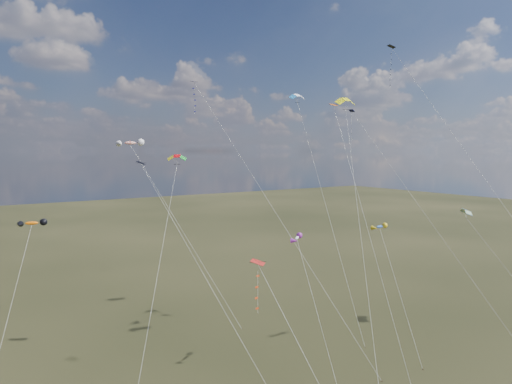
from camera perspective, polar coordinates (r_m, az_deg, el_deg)
diamond_black_high at (r=67.46m, az=18.02°, el=12.85°), size 1.33×32.05×38.78m
diamond_navy_tall at (r=60.59m, az=-6.10°, el=9.35°), size 9.67×25.78×33.22m
diamond_black_mid at (r=48.38m, az=-9.89°, el=-4.21°), size 6.84×19.84×22.80m
diamond_red_low at (r=36.26m, az=0.82°, el=-12.63°), size 5.74×7.79×15.49m
diamond_navy_right at (r=65.25m, az=12.77°, el=5.87°), size 11.17×19.12×29.67m
diamond_orange_center at (r=57.35m, az=11.88°, el=2.57°), size 5.94×18.55×30.20m
parafoil_yellow at (r=60.26m, az=11.19°, el=11.19°), size 13.47×18.42×31.17m
parafoil_blue_white at (r=71.93m, az=5.24°, el=11.83°), size 5.22×19.42×33.11m
parafoil_striped at (r=69.79m, az=24.85°, el=-2.09°), size 6.82×11.57×16.37m
parafoil_tricolor at (r=56.39m, az=-9.89°, el=4.31°), size 12.70×16.60×23.85m
novelty_orange_black at (r=58.38m, az=-26.25°, el=-3.58°), size 7.69×13.00×16.11m
novelty_white_purple at (r=51.62m, az=5.18°, el=-5.83°), size 4.21×12.02×14.54m
novelty_redwhite_stripe at (r=69.26m, az=-15.41°, el=5.87°), size 11.53×16.10×25.67m
novelty_blue_yellow at (r=60.08m, az=15.24°, el=-4.30°), size 4.07×9.64×14.72m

